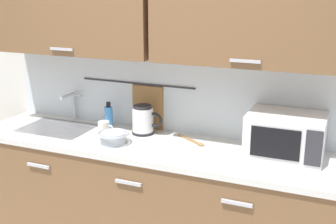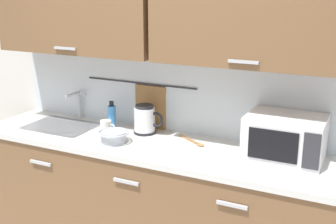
% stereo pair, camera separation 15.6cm
% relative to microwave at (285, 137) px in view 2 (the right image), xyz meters
% --- Properties ---
extents(counter_unit, '(2.53, 0.64, 0.90)m').
position_rel_microwave_xyz_m(counter_unit, '(-0.88, -0.11, -0.58)').
color(counter_unit, brown).
rests_on(counter_unit, ground).
extents(back_wall_assembly, '(3.70, 0.41, 2.50)m').
position_rel_microwave_xyz_m(back_wall_assembly, '(-0.87, 0.12, 0.49)').
color(back_wall_assembly, silver).
rests_on(back_wall_assembly, ground).
extents(sink_faucet, '(0.09, 0.17, 0.22)m').
position_rel_microwave_xyz_m(sink_faucet, '(-1.64, 0.12, 0.01)').
color(sink_faucet, '#B2B5BA').
rests_on(sink_faucet, counter_unit).
extents(microwave, '(0.46, 0.35, 0.27)m').
position_rel_microwave_xyz_m(microwave, '(0.00, 0.00, 0.00)').
color(microwave, white).
rests_on(microwave, counter_unit).
extents(electric_kettle, '(0.23, 0.16, 0.21)m').
position_rel_microwave_xyz_m(electric_kettle, '(-0.99, 0.05, -0.03)').
color(electric_kettle, black).
rests_on(electric_kettle, counter_unit).
extents(dish_soap_bottle, '(0.06, 0.06, 0.20)m').
position_rel_microwave_xyz_m(dish_soap_bottle, '(-1.29, 0.07, -0.05)').
color(dish_soap_bottle, '#3F8CD8').
rests_on(dish_soap_bottle, counter_unit).
extents(mug_near_sink, '(0.12, 0.08, 0.09)m').
position_rel_microwave_xyz_m(mug_near_sink, '(-1.24, -0.08, -0.09)').
color(mug_near_sink, silver).
rests_on(mug_near_sink, counter_unit).
extents(mixing_bowl, '(0.21, 0.21, 0.08)m').
position_rel_microwave_xyz_m(mixing_bowl, '(-1.09, -0.22, -0.09)').
color(mixing_bowl, '#A5ADB7').
rests_on(mixing_bowl, counter_unit).
extents(wooden_spoon, '(0.25, 0.17, 0.01)m').
position_rel_microwave_xyz_m(wooden_spoon, '(-0.60, 0.02, -0.13)').
color(wooden_spoon, '#9E7042').
rests_on(wooden_spoon, counter_unit).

